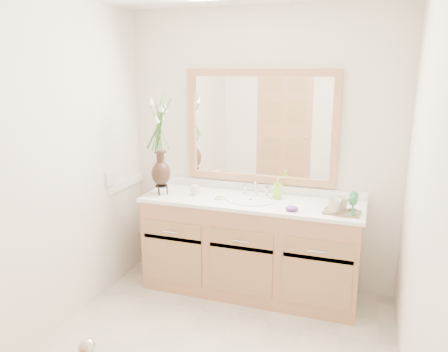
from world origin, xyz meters
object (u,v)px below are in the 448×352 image
at_px(flower_vase, 159,133).
at_px(tray, 342,212).
at_px(tumbler, 195,190).
at_px(soap_bottle, 278,189).

relative_size(flower_vase, tray, 2.92).
bearing_deg(tumbler, flower_vase, -165.13).
bearing_deg(tumbler, soap_bottle, 10.95).
height_order(tumbler, tray, tumbler).
xyz_separation_m(soap_bottle, tray, (0.54, -0.22, -0.07)).
relative_size(flower_vase, tumbler, 9.13).
height_order(tumbler, soap_bottle, soap_bottle).
bearing_deg(tray, flower_vase, -175.97).
distance_m(flower_vase, soap_bottle, 1.10).
bearing_deg(flower_vase, tray, -0.48).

